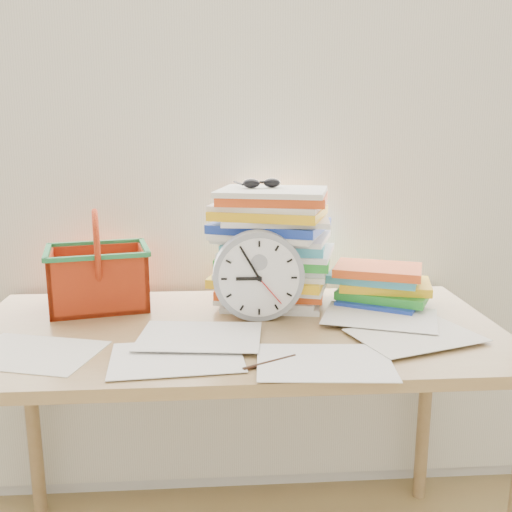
{
  "coord_description": "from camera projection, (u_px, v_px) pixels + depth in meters",
  "views": [
    {
      "loc": [
        -0.05,
        0.17,
        1.26
      ],
      "look_at": [
        0.05,
        1.6,
        0.94
      ],
      "focal_mm": 40.0,
      "sensor_mm": 36.0,
      "label": 1
    }
  ],
  "objects": [
    {
      "name": "paper_stack",
      "position": [
        273.0,
        247.0,
        1.68
      ],
      "size": [
        0.4,
        0.36,
        0.34
      ],
      "primitive_type": null,
      "rotation": [
        0.0,
        0.0,
        -0.25
      ],
      "color": "white",
      "rests_on": "desk"
    },
    {
      "name": "pen",
      "position": [
        270.0,
        363.0,
        1.27
      ],
      "size": [
        0.13,
        0.07,
        0.01
      ],
      "primitive_type": "cylinder",
      "rotation": [
        0.0,
        1.57,
        0.5
      ],
      "color": "black",
      "rests_on": "desk"
    },
    {
      "name": "book_stack",
      "position": [
        379.0,
        285.0,
        1.68
      ],
      "size": [
        0.34,
        0.31,
        0.12
      ],
      "primitive_type": null,
      "rotation": [
        0.0,
        0.0,
        -0.38
      ],
      "color": "white",
      "rests_on": "desk"
    },
    {
      "name": "clock",
      "position": [
        258.0,
        276.0,
        1.54
      ],
      "size": [
        0.25,
        0.05,
        0.25
      ],
      "primitive_type": "cylinder",
      "rotation": [
        1.57,
        0.0,
        0.0
      ],
      "color": "#92969F",
      "rests_on": "desk"
    },
    {
      "name": "scattered_papers",
      "position": [
        236.0,
        325.0,
        1.51
      ],
      "size": [
        1.26,
        0.42,
        0.02
      ],
      "primitive_type": null,
      "color": "white",
      "rests_on": "desk"
    },
    {
      "name": "desk",
      "position": [
        236.0,
        353.0,
        1.52
      ],
      "size": [
        1.4,
        0.7,
        0.75
      ],
      "color": "olive",
      "rests_on": "ground"
    },
    {
      "name": "basket",
      "position": [
        98.0,
        260.0,
        1.65
      ],
      "size": [
        0.32,
        0.27,
        0.28
      ],
      "primitive_type": null,
      "rotation": [
        0.0,
        0.0,
        0.22
      ],
      "color": "red",
      "rests_on": "desk"
    },
    {
      "name": "sunglasses",
      "position": [
        262.0,
        183.0,
        1.65
      ],
      "size": [
        0.15,
        0.13,
        0.03
      ],
      "primitive_type": null,
      "rotation": [
        0.0,
        0.0,
        0.23
      ],
      "color": "black",
      "rests_on": "paper_stack"
    },
    {
      "name": "curtain",
      "position": [
        230.0,
        116.0,
        1.76
      ],
      "size": [
        2.4,
        0.01,
        2.5
      ],
      "primitive_type": "cube",
      "color": "white",
      "rests_on": "room_shell"
    }
  ]
}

